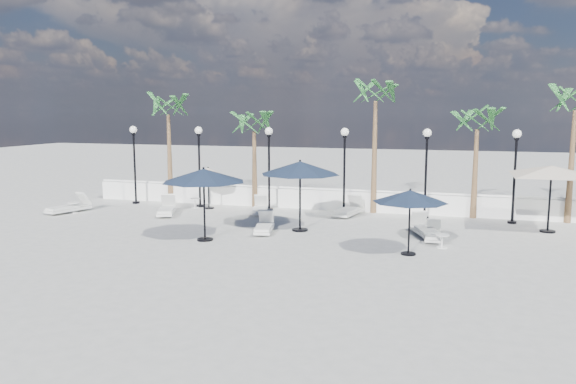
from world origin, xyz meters
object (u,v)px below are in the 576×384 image
(parasol_cream_small, at_px, (208,173))
(lounger_5, at_px, (349,210))
(lounger_0, at_px, (69,207))
(lounger_6, at_px, (424,229))
(lounger_4, at_px, (433,235))
(parasol_cream_sq_a, at_px, (552,166))
(lounger_2, at_px, (167,209))
(lounger_1, at_px, (260,209))
(lounger_3, at_px, (264,227))
(parasol_navy_mid, at_px, (300,168))
(parasol_navy_right, at_px, (410,197))
(parasol_navy_left, at_px, (204,176))

(parasol_cream_small, bearing_deg, lounger_5, 0.19)
(lounger_0, bearing_deg, lounger_5, 32.25)
(lounger_0, height_order, lounger_6, lounger_0)
(lounger_4, bearing_deg, parasol_cream_small, 159.12)
(parasol_cream_sq_a, bearing_deg, lounger_2, -176.32)
(lounger_0, height_order, lounger_5, lounger_5)
(lounger_1, height_order, lounger_3, lounger_1)
(lounger_5, height_order, parasol_cream_sq_a, parasol_cream_sq_a)
(lounger_1, relative_size, parasol_navy_mid, 0.63)
(lounger_1, distance_m, lounger_2, 4.12)
(lounger_2, bearing_deg, parasol_cream_small, 40.95)
(lounger_1, distance_m, parasol_cream_small, 3.21)
(lounger_1, height_order, parasol_navy_right, parasol_navy_right)
(lounger_0, bearing_deg, lounger_6, 18.27)
(lounger_0, relative_size, lounger_1, 1.11)
(lounger_2, bearing_deg, lounger_1, -1.35)
(lounger_2, bearing_deg, parasol_cream_sq_a, -18.60)
(parasol_navy_mid, bearing_deg, lounger_0, 176.46)
(lounger_4, bearing_deg, lounger_6, 115.19)
(lounger_4, height_order, parasol_navy_mid, parasol_navy_mid)
(lounger_2, xyz_separation_m, parasol_navy_right, (10.82, -3.94, 1.63))
(lounger_2, distance_m, parasol_navy_right, 11.63)
(parasol_navy_right, height_order, parasol_cream_small, parasol_navy_right)
(lounger_2, bearing_deg, lounger_0, 167.35)
(parasol_navy_left, distance_m, parasol_navy_mid, 3.79)
(lounger_4, xyz_separation_m, parasol_navy_right, (-0.68, -2.29, 1.68))
(lounger_0, height_order, lounger_3, lounger_0)
(lounger_0, relative_size, parasol_navy_mid, 0.70)
(lounger_1, bearing_deg, lounger_6, -34.35)
(lounger_3, xyz_separation_m, parasol_cream_small, (-4.25, 4.29, 1.46))
(lounger_0, relative_size, lounger_5, 0.99)
(parasol_navy_right, distance_m, parasol_cream_small, 11.48)
(lounger_2, height_order, lounger_6, lounger_2)
(lounger_4, bearing_deg, lounger_5, 133.60)
(lounger_0, xyz_separation_m, parasol_navy_mid, (11.03, -0.68, 2.16))
(lounger_2, height_order, lounger_3, lounger_2)
(lounger_1, relative_size, lounger_3, 1.01)
(parasol_navy_right, bearing_deg, lounger_3, 162.30)
(lounger_2, distance_m, parasol_cream_small, 2.77)
(lounger_0, distance_m, parasol_navy_left, 9.07)
(lounger_0, height_order, lounger_2, lounger_0)
(lounger_4, relative_size, parasol_navy_right, 0.68)
(lounger_5, bearing_deg, parasol_navy_left, -111.98)
(lounger_1, xyz_separation_m, lounger_3, (1.46, -3.65, -0.00))
(lounger_1, bearing_deg, parasol_navy_mid, -63.52)
(lounger_6, relative_size, parasol_cream_small, 1.02)
(lounger_0, relative_size, lounger_2, 1.02)
(lounger_5, bearing_deg, lounger_6, -30.73)
(lounger_6, distance_m, parasol_navy_right, 3.41)
(lounger_6, bearing_deg, lounger_3, 171.25)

